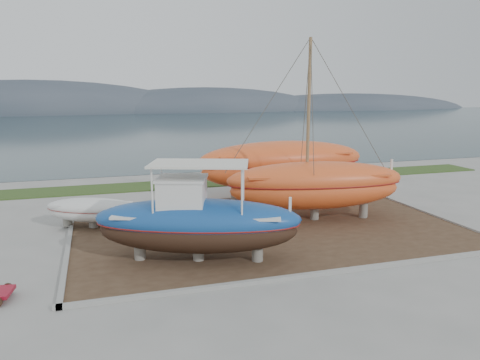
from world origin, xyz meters
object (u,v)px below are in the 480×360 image
object	(u,v)px
white_dinghy	(93,213)
orange_bare_hull	(282,171)
orange_sailboat	(317,132)
blue_caique	(198,212)

from	to	relation	value
white_dinghy	orange_bare_hull	distance (m)	11.45
orange_sailboat	orange_bare_hull	bearing A→B (deg)	97.02
blue_caique	orange_sailboat	bearing A→B (deg)	48.92
blue_caique	orange_bare_hull	size ratio (longest dim) A/B	0.77
blue_caique	white_dinghy	size ratio (longest dim) A/B	1.75
blue_caique	orange_bare_hull	distance (m)	11.32
blue_caique	orange_bare_hull	bearing A→B (deg)	70.39
blue_caique	orange_sailboat	world-z (taller)	orange_sailboat
blue_caique	orange_bare_hull	xyz separation A→B (m)	(7.12, 8.80, -0.22)
white_dinghy	orange_sailboat	xyz separation A→B (m)	(10.83, -1.92, 3.81)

